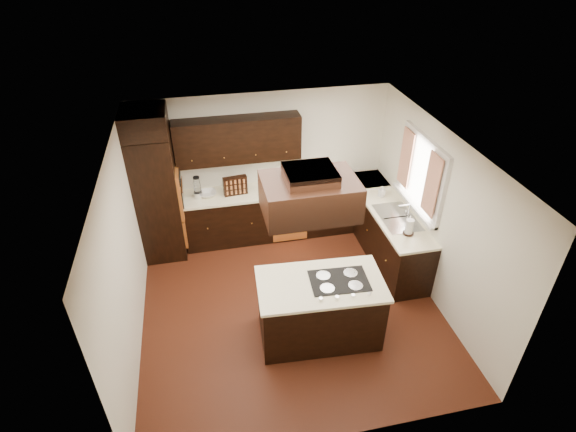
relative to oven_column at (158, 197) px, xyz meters
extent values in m
cube|color=#5E2815|center=(1.78, -1.71, -1.07)|extent=(4.20, 4.20, 0.02)
cube|color=white|center=(1.78, -1.71, 1.45)|extent=(4.20, 4.20, 0.02)
cube|color=silver|center=(1.78, 0.40, 0.19)|extent=(4.20, 0.02, 2.50)
cube|color=silver|center=(1.78, -3.81, 0.19)|extent=(4.20, 0.02, 2.50)
cube|color=silver|center=(-0.33, -1.71, 0.19)|extent=(0.02, 4.20, 2.50)
cube|color=silver|center=(3.88, -1.71, 0.19)|extent=(0.02, 4.20, 2.50)
cube|color=black|center=(0.00, 0.00, 0.00)|extent=(0.65, 0.75, 2.12)
cube|color=#C36828|center=(0.35, 0.00, 0.06)|extent=(0.05, 0.62, 0.78)
cube|color=black|center=(1.81, 0.09, -0.62)|extent=(2.93, 0.60, 0.88)
cube|color=black|center=(3.58, -0.80, -0.62)|extent=(0.60, 2.40, 0.88)
cube|color=#FFF7CD|center=(1.81, 0.08, -0.16)|extent=(2.93, 0.63, 0.04)
cube|color=#FFF7CD|center=(3.56, -0.80, -0.16)|extent=(0.63, 2.40, 0.04)
cube|color=black|center=(1.34, 0.23, 0.75)|extent=(2.00, 0.34, 0.72)
cube|color=#C36828|center=(2.10, -0.20, -0.66)|extent=(0.60, 0.05, 0.72)
cube|color=silver|center=(3.85, -1.16, 0.59)|extent=(0.06, 1.32, 1.12)
cube|color=white|center=(3.87, -1.16, 0.59)|extent=(0.00, 1.20, 1.00)
cube|color=#FBD8B9|center=(3.79, -1.57, 0.64)|extent=(0.02, 0.34, 0.90)
cube|color=#FBD8B9|center=(3.79, -0.74, 0.64)|extent=(0.02, 0.34, 0.90)
cube|color=silver|center=(3.58, -1.16, -0.14)|extent=(0.52, 0.84, 0.01)
cube|color=black|center=(2.04, -2.34, -0.62)|extent=(1.60, 0.94, 0.88)
cube|color=#FFF7CD|center=(2.04, -2.34, -0.16)|extent=(1.66, 1.00, 0.04)
cube|color=black|center=(2.27, -2.35, -0.13)|extent=(0.76, 0.53, 0.01)
cube|color=black|center=(1.88, -2.25, 1.10)|extent=(1.05, 0.72, 0.42)
cube|color=black|center=(1.88, -2.25, 1.38)|extent=(0.55, 0.50, 0.13)
cylinder|color=silver|center=(0.63, 0.08, -0.09)|extent=(0.15, 0.15, 0.10)
cone|color=silver|center=(0.63, 0.08, 0.09)|extent=(0.13, 0.13, 0.26)
cube|color=black|center=(1.24, 0.05, 0.02)|extent=(0.40, 0.14, 0.32)
imported|color=silver|center=(0.77, 0.10, -0.10)|extent=(0.31, 0.31, 0.07)
imported|color=silver|center=(3.57, -0.52, -0.04)|extent=(0.11, 0.11, 0.19)
cylinder|color=silver|center=(3.55, -1.59, -0.02)|extent=(0.13, 0.13, 0.25)
camera|label=1|loc=(0.75, -6.39, 3.68)|focal=28.00mm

